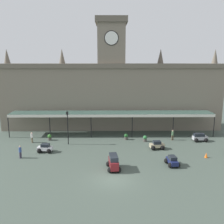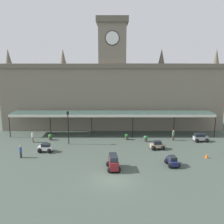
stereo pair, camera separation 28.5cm
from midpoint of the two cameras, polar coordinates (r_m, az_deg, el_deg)
The scene contains 16 objects.
ground_plane at distance 26.75m, azimuth 0.34°, elevation -15.50°, with size 140.00×140.00×0.00m, color #414D44.
station_building at distance 45.34m, azimuth 0.16°, elevation 4.66°, with size 39.73×5.76×19.80m.
entrance_canopy at distance 40.81m, azimuth 0.19°, elevation -0.30°, with size 34.01×3.26×3.92m.
car_silver_estate at distance 40.66m, azimuth 20.20°, elevation -5.75°, with size 2.28×1.60×1.27m.
car_white_sedan at distance 35.16m, azimuth -15.18°, elevation -8.24°, with size 2.12×1.64×1.19m.
car_beige_sedan at distance 35.57m, azimuth 10.76°, elevation -7.79°, with size 2.13×1.65×1.19m.
car_maroon_van at distance 28.60m, azimuth 0.52°, elevation -11.85°, with size 1.77×2.49×1.77m.
car_navy_sedan at distance 30.58m, azimuth 14.15°, elevation -11.24°, with size 1.67×2.14×1.19m.
pedestrian_beside_cars at distance 39.89m, azimuth 14.31°, elevation -5.20°, with size 0.38×0.34×1.67m.
pedestrian_near_entrance at distance 33.91m, azimuth -20.52°, elevation -8.59°, with size 0.34×0.38×1.67m.
pedestrian_crossing_forecourt at distance 39.59m, azimuth -18.02°, elevation -5.54°, with size 0.34×0.35×1.67m.
victorian_lamppost at distance 36.78m, azimuth -10.11°, elevation -2.74°, with size 0.30×0.30×5.17m.
traffic_cone at distance 34.25m, azimuth 21.49°, elevation -9.51°, with size 0.40×0.40×0.65m, color orange.
planter_forecourt_centre at distance 38.57m, azimuth 8.03°, elevation -6.18°, with size 0.60×0.60×0.96m.
planter_by_canopy at distance 40.12m, azimuth -14.18°, elevation -5.72°, with size 0.60×0.60×0.96m.
planter_near_kerb at distance 39.19m, azimuth 3.59°, elevation -5.80°, with size 0.60×0.60×0.96m.
Camera 2 is at (-0.04, -23.82, 12.17)m, focal length 38.94 mm.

